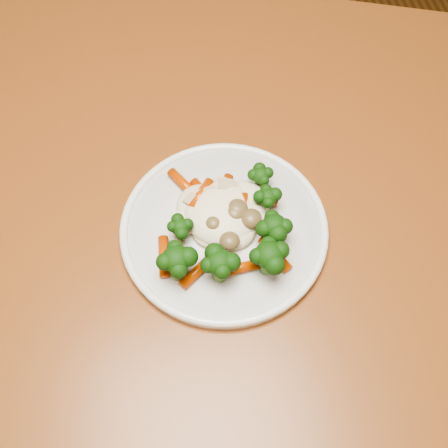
% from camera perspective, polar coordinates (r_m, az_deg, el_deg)
% --- Properties ---
extents(dining_table, '(1.51, 1.26, 0.75)m').
position_cam_1_polar(dining_table, '(0.75, 6.87, -4.84)').
color(dining_table, brown).
rests_on(dining_table, ground).
extents(plate, '(0.24, 0.24, 0.01)m').
position_cam_1_polar(plate, '(0.66, 0.00, -0.60)').
color(plate, white).
rests_on(plate, dining_table).
extents(meal, '(0.16, 0.18, 0.05)m').
position_cam_1_polar(meal, '(0.63, 0.49, -0.41)').
color(meal, '#F8EEC6').
rests_on(meal, plate).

